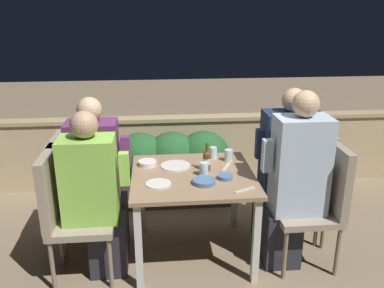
{
  "coord_description": "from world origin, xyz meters",
  "views": [
    {
      "loc": [
        -0.28,
        -2.84,
        1.94
      ],
      "look_at": [
        0.0,
        0.07,
        0.93
      ],
      "focal_mm": 38.0,
      "sensor_mm": 36.0,
      "label": 1
    }
  ],
  "objects_px": {
    "potted_plant": "(320,168)",
    "chair_left_far": "(73,186)",
    "person_blue_shirt": "(295,181)",
    "person_navy_jumper": "(285,167)",
    "beer_bottle": "(207,160)",
    "person_green_blouse": "(95,196)",
    "chair_left_near": "(66,206)",
    "chair_right_far": "(309,177)",
    "person_purple_stripe": "(99,176)",
    "chair_right_near": "(320,196)"
  },
  "relations": [
    {
      "from": "chair_left_far",
      "to": "chair_right_near",
      "type": "relative_size",
      "value": 1.0
    },
    {
      "from": "chair_right_far",
      "to": "potted_plant",
      "type": "xyz_separation_m",
      "value": [
        0.29,
        0.42,
        -0.11
      ]
    },
    {
      "from": "person_purple_stripe",
      "to": "chair_right_near",
      "type": "height_order",
      "value": "person_purple_stripe"
    },
    {
      "from": "chair_left_far",
      "to": "beer_bottle",
      "type": "xyz_separation_m",
      "value": [
        1.06,
        -0.1,
        0.22
      ]
    },
    {
      "from": "chair_left_near",
      "to": "chair_left_far",
      "type": "relative_size",
      "value": 1.0
    },
    {
      "from": "chair_left_near",
      "to": "potted_plant",
      "type": "bearing_deg",
      "value": 19.03
    },
    {
      "from": "person_green_blouse",
      "to": "beer_bottle",
      "type": "height_order",
      "value": "person_green_blouse"
    },
    {
      "from": "chair_right_near",
      "to": "person_green_blouse",
      "type": "bearing_deg",
      "value": 179.37
    },
    {
      "from": "chair_left_near",
      "to": "potted_plant",
      "type": "xyz_separation_m",
      "value": [
        2.21,
        0.76,
        -0.11
      ]
    },
    {
      "from": "beer_bottle",
      "to": "potted_plant",
      "type": "distance_m",
      "value": 1.32
    },
    {
      "from": "chair_left_near",
      "to": "chair_right_far",
      "type": "relative_size",
      "value": 1.0
    },
    {
      "from": "person_green_blouse",
      "to": "chair_right_far",
      "type": "height_order",
      "value": "person_green_blouse"
    },
    {
      "from": "chair_right_far",
      "to": "person_blue_shirt",
      "type": "bearing_deg",
      "value": -125.24
    },
    {
      "from": "person_purple_stripe",
      "to": "chair_left_far",
      "type": "bearing_deg",
      "value": 180.0
    },
    {
      "from": "person_green_blouse",
      "to": "person_blue_shirt",
      "type": "distance_m",
      "value": 1.46
    },
    {
      "from": "person_navy_jumper",
      "to": "person_green_blouse",
      "type": "bearing_deg",
      "value": -167.33
    },
    {
      "from": "chair_left_far",
      "to": "potted_plant",
      "type": "xyz_separation_m",
      "value": [
        2.22,
        0.43,
        -0.11
      ]
    },
    {
      "from": "person_purple_stripe",
      "to": "potted_plant",
      "type": "height_order",
      "value": "person_purple_stripe"
    },
    {
      "from": "person_navy_jumper",
      "to": "chair_right_near",
      "type": "bearing_deg",
      "value": -64.61
    },
    {
      "from": "chair_left_near",
      "to": "potted_plant",
      "type": "distance_m",
      "value": 2.34
    },
    {
      "from": "chair_right_far",
      "to": "potted_plant",
      "type": "relative_size",
      "value": 1.31
    },
    {
      "from": "person_purple_stripe",
      "to": "beer_bottle",
      "type": "height_order",
      "value": "person_purple_stripe"
    },
    {
      "from": "chair_right_near",
      "to": "chair_right_far",
      "type": "height_order",
      "value": "same"
    },
    {
      "from": "chair_right_near",
      "to": "potted_plant",
      "type": "relative_size",
      "value": 1.31
    },
    {
      "from": "person_blue_shirt",
      "to": "person_navy_jumper",
      "type": "bearing_deg",
      "value": 83.5
    },
    {
      "from": "chair_left_far",
      "to": "person_navy_jumper",
      "type": "relative_size",
      "value": 0.74
    },
    {
      "from": "beer_bottle",
      "to": "potted_plant",
      "type": "height_order",
      "value": "beer_bottle"
    },
    {
      "from": "chair_left_near",
      "to": "person_green_blouse",
      "type": "bearing_deg",
      "value": -0.0
    },
    {
      "from": "potted_plant",
      "to": "chair_left_far",
      "type": "bearing_deg",
      "value": -168.91
    },
    {
      "from": "person_green_blouse",
      "to": "chair_left_near",
      "type": "bearing_deg",
      "value": 180.0
    },
    {
      "from": "person_blue_shirt",
      "to": "chair_right_far",
      "type": "relative_size",
      "value": 1.42
    },
    {
      "from": "chair_left_far",
      "to": "beer_bottle",
      "type": "relative_size",
      "value": 4.34
    },
    {
      "from": "chair_left_far",
      "to": "potted_plant",
      "type": "bearing_deg",
      "value": 11.09
    },
    {
      "from": "person_navy_jumper",
      "to": "beer_bottle",
      "type": "bearing_deg",
      "value": -170.91
    },
    {
      "from": "chair_left_near",
      "to": "person_green_blouse",
      "type": "relative_size",
      "value": 0.77
    },
    {
      "from": "chair_right_near",
      "to": "beer_bottle",
      "type": "xyz_separation_m",
      "value": [
        -0.83,
        0.25,
        0.22
      ]
    },
    {
      "from": "person_green_blouse",
      "to": "person_purple_stripe",
      "type": "height_order",
      "value": "person_purple_stripe"
    },
    {
      "from": "chair_left_far",
      "to": "beer_bottle",
      "type": "height_order",
      "value": "chair_left_far"
    },
    {
      "from": "person_blue_shirt",
      "to": "person_navy_jumper",
      "type": "relative_size",
      "value": 1.04
    },
    {
      "from": "person_blue_shirt",
      "to": "beer_bottle",
      "type": "xyz_separation_m",
      "value": [
        -0.62,
        0.25,
        0.1
      ]
    },
    {
      "from": "person_green_blouse",
      "to": "person_blue_shirt",
      "type": "height_order",
      "value": "person_blue_shirt"
    },
    {
      "from": "person_green_blouse",
      "to": "person_purple_stripe",
      "type": "distance_m",
      "value": 0.33
    },
    {
      "from": "chair_left_far",
      "to": "chair_right_far",
      "type": "height_order",
      "value": "same"
    },
    {
      "from": "person_purple_stripe",
      "to": "chair_left_near",
      "type": "bearing_deg",
      "value": -121.69
    },
    {
      "from": "person_green_blouse",
      "to": "chair_left_far",
      "type": "distance_m",
      "value": 0.4
    },
    {
      "from": "person_navy_jumper",
      "to": "chair_left_far",
      "type": "bearing_deg",
      "value": -179.66
    },
    {
      "from": "beer_bottle",
      "to": "potted_plant",
      "type": "xyz_separation_m",
      "value": [
        1.16,
        0.53,
        -0.34
      ]
    },
    {
      "from": "person_navy_jumper",
      "to": "potted_plant",
      "type": "height_order",
      "value": "person_navy_jumper"
    },
    {
      "from": "person_blue_shirt",
      "to": "person_navy_jumper",
      "type": "xyz_separation_m",
      "value": [
        0.04,
        0.36,
        -0.03
      ]
    },
    {
      "from": "chair_left_near",
      "to": "person_blue_shirt",
      "type": "height_order",
      "value": "person_blue_shirt"
    }
  ]
}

